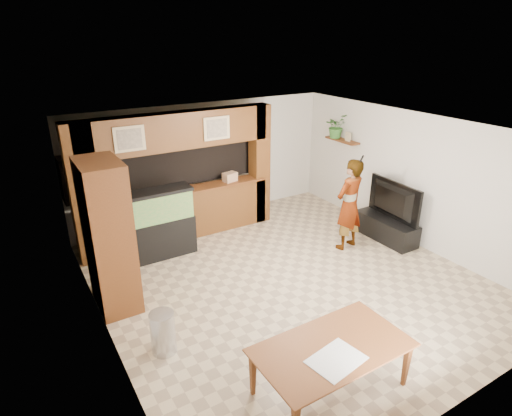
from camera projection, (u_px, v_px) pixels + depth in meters
floor at (287, 279)px, 7.45m from camera, size 6.50×6.50×0.00m
ceiling at (291, 131)px, 6.45m from camera, size 6.50×6.50×0.00m
wall_back at (204, 162)px, 9.51m from camera, size 6.00×0.00×6.00m
wall_left at (99, 257)px, 5.51m from camera, size 0.00×6.50×6.50m
wall_right at (414, 179)px, 8.39m from camera, size 0.00×6.50×6.50m
partition at (174, 176)px, 8.57m from camera, size 4.20×0.99×2.60m
wall_clock at (79, 190)px, 6.09m from camera, size 0.05×0.25×0.25m
wall_shelf at (342, 140)px, 9.70m from camera, size 0.25×0.90×0.04m
pantry_cabinet at (108, 237)px, 6.35m from camera, size 0.58×0.96×2.34m
trash_can at (163, 333)px, 5.65m from camera, size 0.33×0.33×0.60m
aquarium at (161, 224)px, 8.01m from camera, size 1.20×0.45×1.33m
tv_stand at (386, 229)px, 8.81m from camera, size 0.50×1.36×0.45m
television at (389, 201)px, 8.58m from camera, size 0.26×1.34×0.77m
photo_frame at (348, 137)px, 9.52m from camera, size 0.03×0.15×0.20m
potted_plant at (336, 126)px, 9.74m from camera, size 0.58×0.54×0.54m
person at (349, 205)px, 8.21m from camera, size 0.73×0.55×1.81m
microphone at (362, 159)px, 7.75m from camera, size 0.03×0.09×0.15m
dining_table at (333, 370)px, 5.01m from camera, size 1.82×1.02×0.64m
newspaper_a at (336, 360)px, 4.71m from camera, size 0.67×0.54×0.01m
counter_box at (230, 177)px, 9.05m from camera, size 0.32×0.24×0.19m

